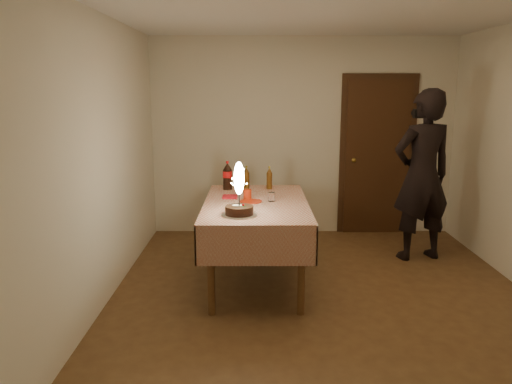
# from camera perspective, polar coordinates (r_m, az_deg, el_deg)

# --- Properties ---
(ground) EXTENTS (4.00, 4.50, 0.01)m
(ground) POSITION_cam_1_polar(r_m,az_deg,el_deg) (4.84, 7.55, -11.98)
(ground) COLOR brown
(ground) RESTS_ON ground
(room_shell) EXTENTS (4.04, 4.54, 2.62)m
(room_shell) POSITION_cam_1_polar(r_m,az_deg,el_deg) (4.52, 8.43, 8.00)
(room_shell) COLOR beige
(room_shell) RESTS_ON ground
(dining_table) EXTENTS (1.02, 1.72, 0.84)m
(dining_table) POSITION_cam_1_polar(r_m,az_deg,el_deg) (4.96, -0.00, -2.38)
(dining_table) COLOR brown
(dining_table) RESTS_ON ground
(birthday_cake) EXTENTS (0.31, 0.31, 0.48)m
(birthday_cake) POSITION_cam_1_polar(r_m,az_deg,el_deg) (4.40, -1.93, -0.99)
(birthday_cake) COLOR white
(birthday_cake) RESTS_ON dining_table
(red_plate) EXTENTS (0.22, 0.22, 0.01)m
(red_plate) POSITION_cam_1_polar(r_m,az_deg,el_deg) (4.94, -0.58, -1.07)
(red_plate) COLOR red
(red_plate) RESTS_ON dining_table
(red_cup) EXTENTS (0.08, 0.08, 0.10)m
(red_cup) POSITION_cam_1_polar(r_m,az_deg,el_deg) (5.04, -0.99, -0.26)
(red_cup) COLOR #B7280C
(red_cup) RESTS_ON dining_table
(clear_cup) EXTENTS (0.07, 0.07, 0.09)m
(clear_cup) POSITION_cam_1_polar(r_m,az_deg,el_deg) (4.95, 1.78, -0.56)
(clear_cup) COLOR white
(clear_cup) RESTS_ON dining_table
(napkin_stack) EXTENTS (0.15, 0.15, 0.02)m
(napkin_stack) POSITION_cam_1_polar(r_m,az_deg,el_deg) (5.12, -3.00, -0.54)
(napkin_stack) COLOR red
(napkin_stack) RESTS_ON dining_table
(cola_bottle) EXTENTS (0.10, 0.10, 0.32)m
(cola_bottle) POSITION_cam_1_polar(r_m,az_deg,el_deg) (5.51, -3.28, 1.86)
(cola_bottle) COLOR black
(cola_bottle) RESTS_ON dining_table
(amber_bottle_left) EXTENTS (0.06, 0.06, 0.25)m
(amber_bottle_left) POSITION_cam_1_polar(r_m,az_deg,el_deg) (5.56, -1.09, 1.61)
(amber_bottle_left) COLOR #512F0D
(amber_bottle_left) RESTS_ON dining_table
(amber_bottle_right) EXTENTS (0.06, 0.06, 0.25)m
(amber_bottle_right) POSITION_cam_1_polar(r_m,az_deg,el_deg) (5.54, 1.54, 1.56)
(amber_bottle_right) COLOR #512F0D
(amber_bottle_right) RESTS_ON dining_table
(photographer) EXTENTS (0.80, 0.63, 1.94)m
(photographer) POSITION_cam_1_polar(r_m,az_deg,el_deg) (5.93, 18.45, 1.78)
(photographer) COLOR black
(photographer) RESTS_ON ground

